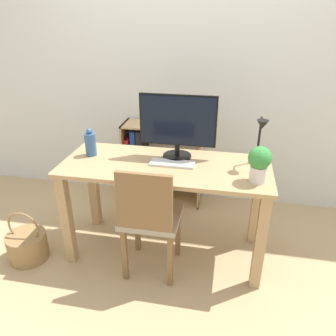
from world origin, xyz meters
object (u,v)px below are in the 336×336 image
at_px(desk_lamp, 260,138).
at_px(potted_plant, 259,162).
at_px(bookshelf, 152,168).
at_px(monitor, 178,123).
at_px(vase, 90,143).
at_px(chair, 150,216).
at_px(keyboard, 172,163).
at_px(basket, 28,245).

distance_m(desk_lamp, potted_plant, 0.26).
relative_size(potted_plant, bookshelf, 0.30).
bearing_deg(monitor, desk_lamp, -4.14).
relative_size(vase, chair, 0.24).
bearing_deg(vase, chair, -31.11).
height_order(vase, chair, vase).
xyz_separation_m(keyboard, potted_plant, (0.58, -0.15, 0.13)).
xyz_separation_m(vase, bookshelf, (0.28, 0.72, -0.52)).
relative_size(desk_lamp, chair, 0.39).
bearing_deg(monitor, keyboard, -94.61).
bearing_deg(potted_plant, monitor, 152.87).
distance_m(chair, bookshelf, 1.07).
bearing_deg(desk_lamp, basket, -166.47).
bearing_deg(vase, bookshelf, 68.58).
bearing_deg(bookshelf, vase, -111.42).
bearing_deg(desk_lamp, bookshelf, 144.29).
relative_size(monitor, basket, 1.34).
distance_m(desk_lamp, bookshelf, 1.31).
distance_m(keyboard, basket, 1.30).
xyz_separation_m(vase, desk_lamp, (1.22, 0.05, 0.12)).
bearing_deg(keyboard, vase, 175.39).
bearing_deg(desk_lamp, vase, -177.63).
distance_m(monitor, chair, 0.68).
xyz_separation_m(potted_plant, chair, (-0.68, -0.12, -0.41)).
relative_size(monitor, chair, 0.64).
distance_m(potted_plant, chair, 0.81).
bearing_deg(basket, chair, 2.01).
bearing_deg(basket, monitor, 22.08).
xyz_separation_m(desk_lamp, bookshelf, (-0.93, 0.67, -0.64)).
distance_m(keyboard, potted_plant, 0.61).
height_order(potted_plant, basket, potted_plant).
height_order(monitor, potted_plant, monitor).
bearing_deg(keyboard, desk_lamp, 9.78).
xyz_separation_m(keyboard, desk_lamp, (0.59, 0.10, 0.20)).
xyz_separation_m(monitor, potted_plant, (0.57, -0.29, -0.12)).
relative_size(keyboard, vase, 1.49).
relative_size(keyboard, potted_plant, 1.32).
relative_size(chair, basket, 2.11).
relative_size(desk_lamp, potted_plant, 1.44).
bearing_deg(chair, keyboard, 59.21).
bearing_deg(potted_plant, bookshelf, 135.15).
bearing_deg(potted_plant, vase, 170.68).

